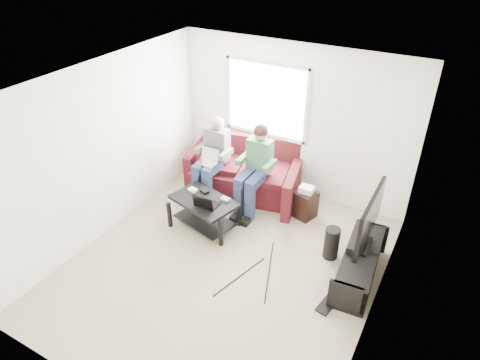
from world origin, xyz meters
name	(u,v)px	position (x,y,z in m)	size (l,w,h in m)	color
floor	(225,265)	(0.00, 0.00, 0.00)	(4.50, 4.50, 0.00)	tan
ceiling	(220,87)	(0.00, 0.00, 2.60)	(4.50, 4.50, 0.00)	white
wall_back	(294,122)	(0.00, 2.25, 1.30)	(4.50, 4.50, 0.00)	white
wall_front	(87,312)	(0.00, -2.25, 1.30)	(4.50, 4.50, 0.00)	white
wall_left	(104,151)	(-2.00, 0.00, 1.30)	(4.50, 4.50, 0.00)	white
wall_right	(385,237)	(2.00, 0.00, 1.30)	(4.50, 4.50, 0.00)	white
window	(266,100)	(-0.50, 2.23, 1.60)	(1.48, 0.04, 1.28)	white
sofa	(244,174)	(-0.69, 1.82, 0.34)	(2.21, 1.29, 0.95)	#4F1513
person_left	(212,155)	(-1.09, 1.45, 0.78)	(0.40, 0.71, 1.40)	navy
person_right	(256,163)	(-0.29, 1.47, 0.84)	(0.40, 0.71, 1.44)	navy
laptop_silver	(207,160)	(-1.09, 1.29, 0.77)	(0.32, 0.22, 0.24)	silver
coffee_table	(204,207)	(-0.73, 0.61, 0.37)	(1.12, 0.83, 0.50)	black
laptop_black	(207,198)	(-0.61, 0.53, 0.62)	(0.34, 0.24, 0.24)	black
controller_a	(193,190)	(-1.01, 0.73, 0.52)	(0.14, 0.09, 0.04)	silver
controller_b	(204,191)	(-0.83, 0.79, 0.52)	(0.14, 0.09, 0.04)	black
controller_c	(225,199)	(-0.43, 0.76, 0.52)	(0.14, 0.09, 0.04)	gray
tv_stand	(359,266)	(1.70, 0.67, 0.21)	(0.52, 1.41, 0.46)	black
tv	(370,219)	(1.70, 0.77, 0.92)	(0.12, 1.10, 0.81)	black
soundbar	(356,241)	(1.58, 0.77, 0.51)	(0.12, 0.50, 0.10)	black
drink_cup	(372,221)	(1.65, 1.30, 0.52)	(0.08, 0.08, 0.12)	#9A6E42
console_white	(351,281)	(1.70, 0.27, 0.27)	(0.30, 0.22, 0.06)	silver
console_grey	(366,248)	(1.70, 0.97, 0.28)	(0.34, 0.26, 0.08)	gray
console_black	(359,264)	(1.70, 0.62, 0.28)	(0.38, 0.30, 0.07)	black
subwoofer	(332,243)	(1.23, 0.89, 0.24)	(0.22, 0.22, 0.49)	black
keyboard_floor	(330,301)	(1.52, 0.06, 0.01)	(0.16, 0.49, 0.03)	black
end_table	(305,203)	(0.55, 1.62, 0.26)	(0.31, 0.31, 0.57)	black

